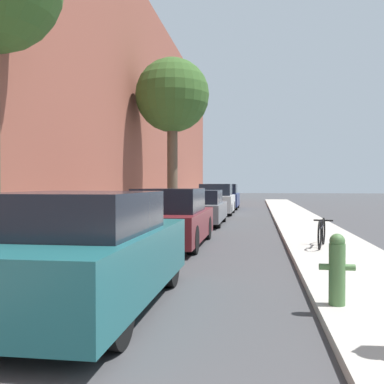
{
  "coord_description": "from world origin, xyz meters",
  "views": [
    {
      "loc": [
        1.2,
        0.04,
        1.55
      ],
      "look_at": [
        -0.41,
        11.03,
        1.35
      ],
      "focal_mm": 41.97,
      "sensor_mm": 36.0,
      "label": 1
    }
  ],
  "objects_px": {
    "parked_car_maroon": "(171,219)",
    "fire_hydrant": "(337,268)",
    "parked_car_white": "(216,200)",
    "parked_car_navy": "(224,197)",
    "parked_car_teal": "(81,252)",
    "street_tree_far": "(172,97)",
    "parked_car_grey": "(199,208)",
    "bicycle": "(322,232)"
  },
  "relations": [
    {
      "from": "parked_car_maroon",
      "to": "fire_hydrant",
      "type": "height_order",
      "value": "parked_car_maroon"
    },
    {
      "from": "parked_car_white",
      "to": "parked_car_navy",
      "type": "distance_m",
      "value": 4.93
    },
    {
      "from": "parked_car_teal",
      "to": "street_tree_far",
      "type": "relative_size",
      "value": 0.63
    },
    {
      "from": "parked_car_navy",
      "to": "street_tree_far",
      "type": "relative_size",
      "value": 0.63
    },
    {
      "from": "parked_car_teal",
      "to": "parked_car_white",
      "type": "xyz_separation_m",
      "value": [
        0.09,
        17.49,
        0.02
      ]
    },
    {
      "from": "parked_car_grey",
      "to": "street_tree_far",
      "type": "relative_size",
      "value": 0.65
    },
    {
      "from": "parked_car_grey",
      "to": "fire_hydrant",
      "type": "distance_m",
      "value": 11.86
    },
    {
      "from": "parked_car_white",
      "to": "bicycle",
      "type": "relative_size",
      "value": 2.64
    },
    {
      "from": "parked_car_navy",
      "to": "bicycle",
      "type": "relative_size",
      "value": 2.71
    },
    {
      "from": "parked_car_white",
      "to": "parked_car_maroon",
      "type": "bearing_deg",
      "value": -90.34
    },
    {
      "from": "parked_car_white",
      "to": "bicycle",
      "type": "xyz_separation_m",
      "value": [
        3.52,
        -12.29,
        -0.27
      ]
    },
    {
      "from": "parked_car_teal",
      "to": "parked_car_grey",
      "type": "distance_m",
      "value": 11.61
    },
    {
      "from": "parked_car_teal",
      "to": "bicycle",
      "type": "height_order",
      "value": "parked_car_teal"
    },
    {
      "from": "parked_car_white",
      "to": "bicycle",
      "type": "distance_m",
      "value": 12.79
    },
    {
      "from": "street_tree_far",
      "to": "parked_car_grey",
      "type": "bearing_deg",
      "value": -44.95
    },
    {
      "from": "parked_car_grey",
      "to": "bicycle",
      "type": "distance_m",
      "value": 7.38
    },
    {
      "from": "parked_car_grey",
      "to": "bicycle",
      "type": "height_order",
      "value": "parked_car_grey"
    },
    {
      "from": "parked_car_teal",
      "to": "parked_car_grey",
      "type": "height_order",
      "value": "parked_car_teal"
    },
    {
      "from": "parked_car_grey",
      "to": "parked_car_navy",
      "type": "bearing_deg",
      "value": 89.31
    },
    {
      "from": "parked_car_grey",
      "to": "fire_hydrant",
      "type": "relative_size",
      "value": 5.05
    },
    {
      "from": "parked_car_maroon",
      "to": "parked_car_grey",
      "type": "bearing_deg",
      "value": 90.64
    },
    {
      "from": "parked_car_white",
      "to": "bicycle",
      "type": "height_order",
      "value": "parked_car_white"
    },
    {
      "from": "parked_car_white",
      "to": "street_tree_far",
      "type": "height_order",
      "value": "street_tree_far"
    },
    {
      "from": "parked_car_teal",
      "to": "parked_car_maroon",
      "type": "height_order",
      "value": "parked_car_teal"
    },
    {
      "from": "street_tree_far",
      "to": "bicycle",
      "type": "distance_m",
      "value": 10.25
    },
    {
      "from": "street_tree_far",
      "to": "parked_car_teal",
      "type": "bearing_deg",
      "value": -84.19
    },
    {
      "from": "parked_car_white",
      "to": "parked_car_navy",
      "type": "relative_size",
      "value": 0.97
    },
    {
      "from": "parked_car_grey",
      "to": "parked_car_white",
      "type": "relative_size",
      "value": 1.06
    },
    {
      "from": "fire_hydrant",
      "to": "bicycle",
      "type": "xyz_separation_m",
      "value": [
        0.52,
        5.03,
        -0.11
      ]
    },
    {
      "from": "parked_car_teal",
      "to": "fire_hydrant",
      "type": "bearing_deg",
      "value": 3.14
    },
    {
      "from": "parked_car_white",
      "to": "parked_car_navy",
      "type": "bearing_deg",
      "value": 90.08
    },
    {
      "from": "parked_car_navy",
      "to": "bicycle",
      "type": "xyz_separation_m",
      "value": [
        3.53,
        -17.22,
        -0.28
      ]
    },
    {
      "from": "parked_car_teal",
      "to": "parked_car_white",
      "type": "height_order",
      "value": "parked_car_white"
    },
    {
      "from": "parked_car_maroon",
      "to": "fire_hydrant",
      "type": "bearing_deg",
      "value": -61.18
    },
    {
      "from": "fire_hydrant",
      "to": "bicycle",
      "type": "relative_size",
      "value": 0.55
    },
    {
      "from": "parked_car_maroon",
      "to": "parked_car_grey",
      "type": "xyz_separation_m",
      "value": [
        -0.07,
        5.85,
        -0.04
      ]
    },
    {
      "from": "street_tree_far",
      "to": "bicycle",
      "type": "bearing_deg",
      "value": -57.31
    },
    {
      "from": "parked_car_maroon",
      "to": "parked_car_white",
      "type": "relative_size",
      "value": 1.08
    },
    {
      "from": "parked_car_white",
      "to": "parked_car_navy",
      "type": "height_order",
      "value": "parked_car_white"
    },
    {
      "from": "parked_car_teal",
      "to": "parked_car_maroon",
      "type": "bearing_deg",
      "value": 89.79
    },
    {
      "from": "fire_hydrant",
      "to": "parked_car_maroon",
      "type": "bearing_deg",
      "value": 118.82
    },
    {
      "from": "parked_car_maroon",
      "to": "bicycle",
      "type": "bearing_deg",
      "value": -8.93
    }
  ]
}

